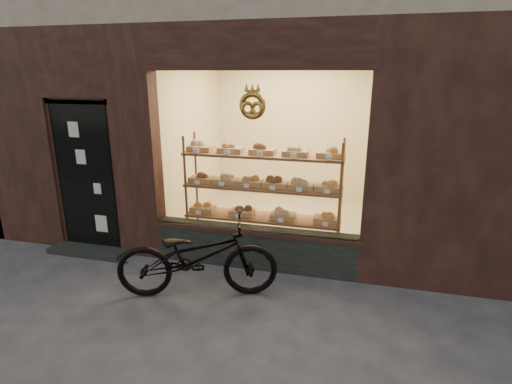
# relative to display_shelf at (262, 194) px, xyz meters

# --- Properties ---
(ground) EXTENTS (90.00, 90.00, 0.00)m
(ground) POSITION_rel_display_shelf_xyz_m (-0.45, -2.55, -0.89)
(ground) COLOR #32333B
(display_shelf) EXTENTS (2.20, 0.45, 1.70)m
(display_shelf) POSITION_rel_display_shelf_xyz_m (0.00, 0.00, 0.00)
(display_shelf) COLOR brown
(display_shelf) RESTS_ON ground
(bicycle) EXTENTS (1.96, 1.16, 0.97)m
(bicycle) POSITION_rel_display_shelf_xyz_m (-0.46, -1.29, -0.40)
(bicycle) COLOR black
(bicycle) RESTS_ON ground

